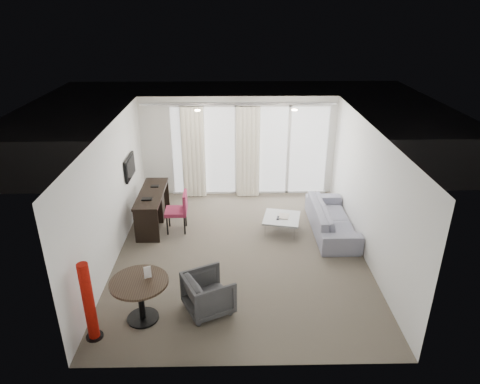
{
  "coord_description": "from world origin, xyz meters",
  "views": [
    {
      "loc": [
        -0.15,
        -7.54,
        4.78
      ],
      "look_at": [
        0.0,
        0.6,
        1.1
      ],
      "focal_mm": 32.0,
      "sensor_mm": 36.0,
      "label": 1
    }
  ],
  "objects_px": {
    "coffee_table": "(281,224)",
    "rattan_chair_b": "(286,158)",
    "rattan_chair_a": "(275,163)",
    "tub_armchair": "(208,293)",
    "desk": "(153,209)",
    "round_table": "(141,300)",
    "red_lamp": "(89,302)",
    "sofa": "(332,219)",
    "desk_chair": "(176,212)"
  },
  "relations": [
    {
      "from": "desk_chair",
      "to": "coffee_table",
      "type": "bearing_deg",
      "value": -3.26
    },
    {
      "from": "coffee_table",
      "to": "rattan_chair_b",
      "type": "xyz_separation_m",
      "value": [
        0.53,
        3.67,
        0.27
      ]
    },
    {
      "from": "desk",
      "to": "desk_chair",
      "type": "relative_size",
      "value": 1.86
    },
    {
      "from": "coffee_table",
      "to": "rattan_chair_b",
      "type": "relative_size",
      "value": 0.88
    },
    {
      "from": "rattan_chair_a",
      "to": "rattan_chair_b",
      "type": "bearing_deg",
      "value": 51.07
    },
    {
      "from": "round_table",
      "to": "rattan_chair_a",
      "type": "bearing_deg",
      "value": 66.35
    },
    {
      "from": "round_table",
      "to": "rattan_chair_b",
      "type": "relative_size",
      "value": 1.05
    },
    {
      "from": "round_table",
      "to": "rattan_chair_b",
      "type": "bearing_deg",
      "value": 64.56
    },
    {
      "from": "desk_chair",
      "to": "red_lamp",
      "type": "xyz_separation_m",
      "value": [
        -0.9,
        -3.34,
        0.2
      ]
    },
    {
      "from": "rattan_chair_b",
      "to": "sofa",
      "type": "bearing_deg",
      "value": -95.38
    },
    {
      "from": "round_table",
      "to": "rattan_chair_a",
      "type": "distance_m",
      "value": 6.84
    },
    {
      "from": "coffee_table",
      "to": "sofa",
      "type": "relative_size",
      "value": 0.36
    },
    {
      "from": "desk_chair",
      "to": "rattan_chair_a",
      "type": "distance_m",
      "value": 4.18
    },
    {
      "from": "desk",
      "to": "tub_armchair",
      "type": "height_order",
      "value": "desk"
    },
    {
      "from": "red_lamp",
      "to": "tub_armchair",
      "type": "bearing_deg",
      "value": 19.15
    },
    {
      "from": "desk_chair",
      "to": "red_lamp",
      "type": "bearing_deg",
      "value": -106.24
    },
    {
      "from": "round_table",
      "to": "tub_armchair",
      "type": "bearing_deg",
      "value": 10.61
    },
    {
      "from": "round_table",
      "to": "red_lamp",
      "type": "bearing_deg",
      "value": -148.97
    },
    {
      "from": "desk_chair",
      "to": "rattan_chair_b",
      "type": "height_order",
      "value": "desk_chair"
    },
    {
      "from": "desk_chair",
      "to": "round_table",
      "type": "distance_m",
      "value": 2.95
    },
    {
      "from": "desk",
      "to": "tub_armchair",
      "type": "relative_size",
      "value": 2.33
    },
    {
      "from": "coffee_table",
      "to": "sofa",
      "type": "bearing_deg",
      "value": -1.26
    },
    {
      "from": "round_table",
      "to": "rattan_chair_b",
      "type": "xyz_separation_m",
      "value": [
        3.1,
        6.52,
        0.07
      ]
    },
    {
      "from": "red_lamp",
      "to": "sofa",
      "type": "distance_m",
      "value": 5.45
    },
    {
      "from": "tub_armchair",
      "to": "desk_chair",
      "type": "bearing_deg",
      "value": -8.3
    },
    {
      "from": "coffee_table",
      "to": "red_lamp",
      "type": "bearing_deg",
      "value": -134.88
    },
    {
      "from": "desk",
      "to": "rattan_chair_a",
      "type": "bearing_deg",
      "value": 44.54
    },
    {
      "from": "tub_armchair",
      "to": "round_table",
      "type": "bearing_deg",
      "value": 75.09
    },
    {
      "from": "desk_chair",
      "to": "sofa",
      "type": "relative_size",
      "value": 0.43
    },
    {
      "from": "rattan_chair_a",
      "to": "tub_armchair",
      "type": "bearing_deg",
      "value": -89.62
    },
    {
      "from": "desk",
      "to": "desk_chair",
      "type": "height_order",
      "value": "desk_chair"
    },
    {
      "from": "round_table",
      "to": "rattan_chair_b",
      "type": "distance_m",
      "value": 7.22
    },
    {
      "from": "desk_chair",
      "to": "round_table",
      "type": "xyz_separation_m",
      "value": [
        -0.22,
        -2.94,
        -0.09
      ]
    },
    {
      "from": "red_lamp",
      "to": "desk",
      "type": "bearing_deg",
      "value": 84.87
    },
    {
      "from": "desk",
      "to": "rattan_chair_a",
      "type": "distance_m",
      "value": 4.34
    },
    {
      "from": "sofa",
      "to": "rattan_chair_a",
      "type": "relative_size",
      "value": 2.9
    },
    {
      "from": "desk",
      "to": "rattan_chair_b",
      "type": "bearing_deg",
      "value": 43.7
    },
    {
      "from": "rattan_chair_a",
      "to": "rattan_chair_b",
      "type": "distance_m",
      "value": 0.44
    },
    {
      "from": "desk_chair",
      "to": "red_lamp",
      "type": "height_order",
      "value": "red_lamp"
    },
    {
      "from": "red_lamp",
      "to": "rattan_chair_b",
      "type": "relative_size",
      "value": 1.52
    },
    {
      "from": "coffee_table",
      "to": "sofa",
      "type": "distance_m",
      "value": 1.13
    },
    {
      "from": "tub_armchair",
      "to": "rattan_chair_b",
      "type": "height_order",
      "value": "rattan_chair_b"
    },
    {
      "from": "round_table",
      "to": "coffee_table",
      "type": "relative_size",
      "value": 1.19
    },
    {
      "from": "desk_chair",
      "to": "rattan_chair_a",
      "type": "relative_size",
      "value": 1.24
    },
    {
      "from": "desk_chair",
      "to": "sofa",
      "type": "bearing_deg",
      "value": -3.01
    },
    {
      "from": "red_lamp",
      "to": "sofa",
      "type": "bearing_deg",
      "value": 36.52
    },
    {
      "from": "tub_armchair",
      "to": "desk",
      "type": "bearing_deg",
      "value": -0.42
    },
    {
      "from": "tub_armchair",
      "to": "rattan_chair_a",
      "type": "distance_m",
      "value": 6.29
    },
    {
      "from": "desk",
      "to": "coffee_table",
      "type": "height_order",
      "value": "desk"
    },
    {
      "from": "round_table",
      "to": "tub_armchair",
      "type": "distance_m",
      "value": 1.09
    }
  ]
}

